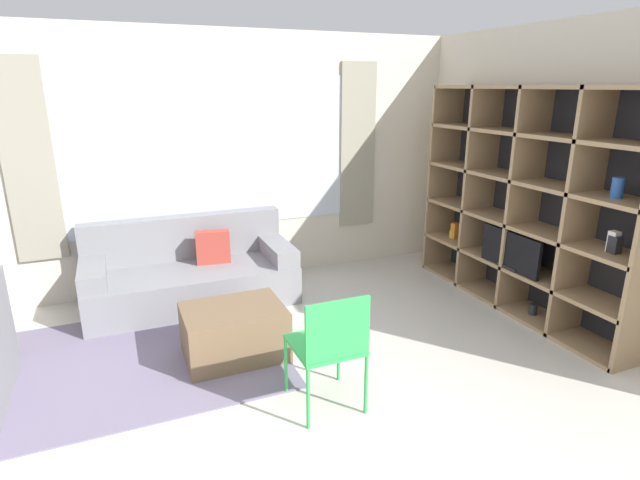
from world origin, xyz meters
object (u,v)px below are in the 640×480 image
(ottoman, at_px, (234,332))
(folding_chair, at_px, (330,342))
(couch_main, at_px, (191,274))
(shelving_unit, at_px, (527,203))

(ottoman, distance_m, folding_chair, 1.09)
(couch_main, height_order, folding_chair, folding_chair)
(shelving_unit, height_order, ottoman, shelving_unit)
(shelving_unit, distance_m, ottoman, 2.98)
(couch_main, relative_size, ottoman, 2.56)
(ottoman, bearing_deg, folding_chair, -65.73)
(ottoman, relative_size, folding_chair, 0.92)
(couch_main, bearing_deg, shelving_unit, -24.58)
(ottoman, bearing_deg, couch_main, 96.45)
(shelving_unit, relative_size, folding_chair, 2.99)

